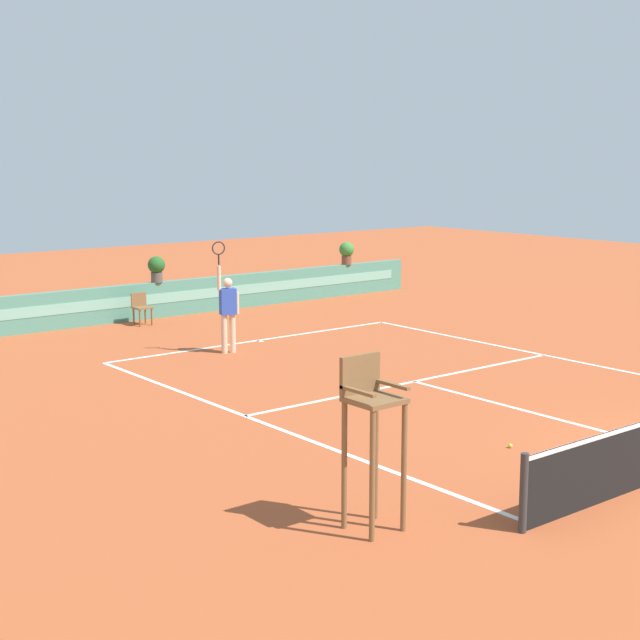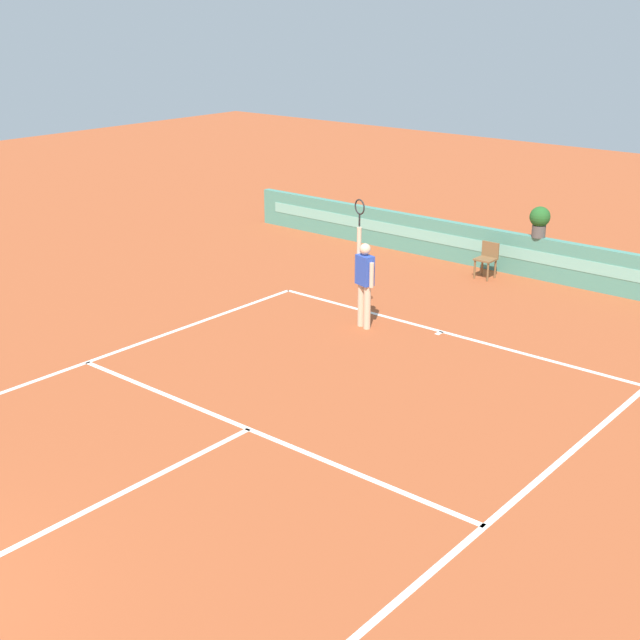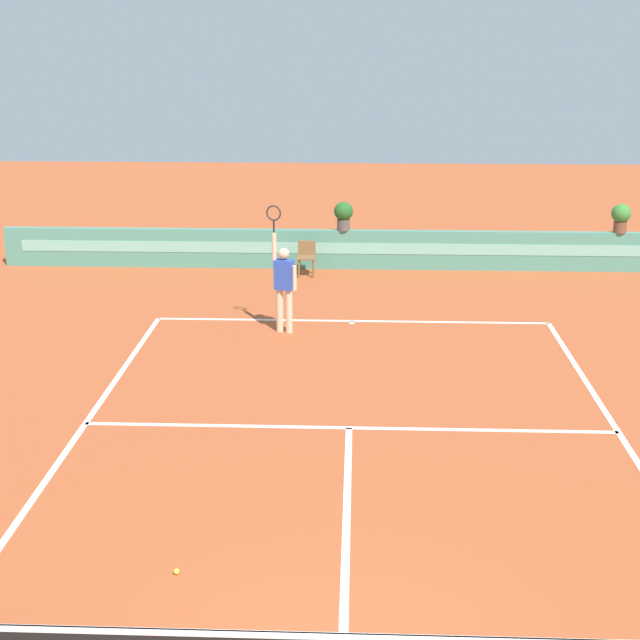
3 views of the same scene
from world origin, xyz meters
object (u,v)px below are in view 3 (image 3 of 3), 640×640
(potted_plant_far_right, at_px, (621,216))
(tennis_ball_near_baseline, at_px, (177,572))
(ball_kid_chair, at_px, (306,256))
(tennis_player, at_px, (284,282))
(potted_plant_centre, at_px, (343,214))

(potted_plant_far_right, bearing_deg, tennis_ball_near_baseline, -121.30)
(ball_kid_chair, bearing_deg, tennis_player, -92.55)
(ball_kid_chair, xyz_separation_m, tennis_ball_near_baseline, (-0.74, -13.36, -0.44))
(tennis_ball_near_baseline, bearing_deg, ball_kid_chair, 86.85)
(potted_plant_far_right, bearing_deg, ball_kid_chair, -174.66)
(potted_plant_centre, bearing_deg, tennis_player, -101.81)
(ball_kid_chair, relative_size, tennis_ball_near_baseline, 12.50)
(tennis_player, distance_m, potted_plant_far_right, 9.62)
(tennis_player, distance_m, tennis_ball_near_baseline, 8.88)
(tennis_ball_near_baseline, distance_m, potted_plant_centre, 14.25)
(tennis_ball_near_baseline, bearing_deg, potted_plant_far_right, 58.70)
(ball_kid_chair, height_order, tennis_ball_near_baseline, ball_kid_chair)
(tennis_player, xyz_separation_m, potted_plant_far_right, (8.03, 5.28, 0.36))
(tennis_player, distance_m, potted_plant_centre, 5.41)
(tennis_player, bearing_deg, potted_plant_centre, 78.19)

